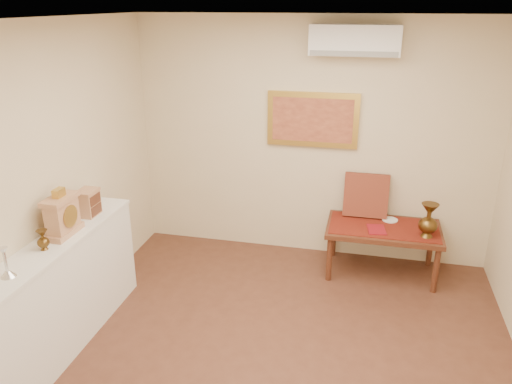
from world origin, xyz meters
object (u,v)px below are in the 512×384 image
(wooden_chest, at_px, (88,203))
(low_table, at_px, (383,232))
(mantel_clock, at_px, (62,215))
(display_ledge, at_px, (60,295))
(brass_urn_tall, at_px, (429,217))

(wooden_chest, xyz_separation_m, low_table, (2.67, 1.30, -0.62))
(low_table, bearing_deg, wooden_chest, -154.13)
(mantel_clock, bearing_deg, display_ledge, -95.03)
(mantel_clock, xyz_separation_m, low_table, (2.66, 1.71, -0.67))
(brass_urn_tall, relative_size, low_table, 0.36)
(mantel_clock, xyz_separation_m, wooden_chest, (-0.01, 0.42, -0.05))
(wooden_chest, bearing_deg, low_table, 25.87)
(brass_urn_tall, xyz_separation_m, mantel_clock, (-3.08, -1.56, 0.38))
(wooden_chest, bearing_deg, mantel_clock, -88.10)
(mantel_clock, relative_size, low_table, 0.34)
(brass_urn_tall, bearing_deg, wooden_chest, -159.67)
(wooden_chest, height_order, low_table, wooden_chest)
(mantel_clock, relative_size, wooden_chest, 1.68)
(brass_urn_tall, height_order, display_ledge, brass_urn_tall)
(mantel_clock, bearing_deg, wooden_chest, 91.90)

